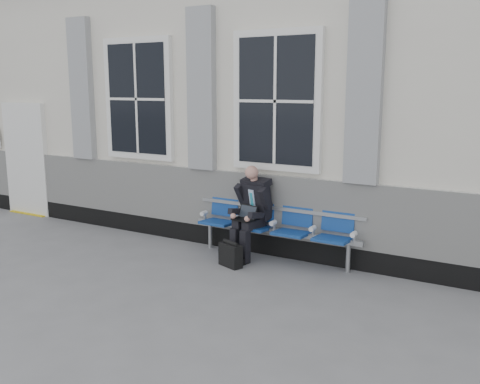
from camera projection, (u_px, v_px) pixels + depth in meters
The scene contains 5 objects.
ground at pixel (199, 282), 6.82m from camera, with size 70.00×70.00×0.00m, color slate.
station_building at pixel (309, 100), 9.35m from camera, with size 14.40×4.40×4.49m.
bench at pixel (275, 222), 7.63m from camera, with size 2.60×0.47×0.91m.
businessman at pixel (252, 208), 7.65m from camera, with size 0.56×0.76×1.36m.
briefcase at pixel (231, 255), 7.38m from camera, with size 0.39×0.26×0.37m.
Camera 1 is at (3.69, -5.34, 2.45)m, focal length 40.00 mm.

